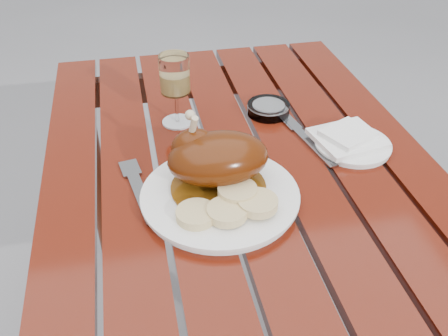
% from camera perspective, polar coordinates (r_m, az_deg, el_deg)
% --- Properties ---
extents(table, '(0.80, 1.20, 0.75)m').
position_cam_1_polar(table, '(1.28, 1.68, -13.41)').
color(table, maroon).
rests_on(table, ground).
extents(dinner_plate, '(0.33, 0.33, 0.02)m').
position_cam_1_polar(dinner_plate, '(0.93, -0.45, -3.30)').
color(dinner_plate, white).
rests_on(dinner_plate, table).
extents(roast_duck, '(0.19, 0.18, 0.14)m').
position_cam_1_polar(roast_duck, '(0.92, -1.07, 1.17)').
color(roast_duck, '#5E350A').
rests_on(roast_duck, dinner_plate).
extents(bread_dumplings, '(0.18, 0.11, 0.03)m').
position_cam_1_polar(bread_dumplings, '(0.88, 0.67, -4.23)').
color(bread_dumplings, '#DEC187').
rests_on(bread_dumplings, dinner_plate).
extents(wine_glass, '(0.08, 0.08, 0.17)m').
position_cam_1_polar(wine_glass, '(1.13, -5.55, 8.81)').
color(wine_glass, tan).
rests_on(wine_glass, table).
extents(side_plate, '(0.21, 0.21, 0.01)m').
position_cam_1_polar(side_plate, '(1.11, 14.49, 2.54)').
color(side_plate, white).
rests_on(side_plate, table).
extents(napkin, '(0.16, 0.15, 0.01)m').
position_cam_1_polar(napkin, '(1.11, 13.91, 3.30)').
color(napkin, white).
rests_on(napkin, side_plate).
extents(ashtray, '(0.12, 0.12, 0.03)m').
position_cam_1_polar(ashtray, '(1.21, 5.09, 6.78)').
color(ashtray, '#B2B7BC').
rests_on(ashtray, table).
extents(fork, '(0.05, 0.19, 0.01)m').
position_cam_1_polar(fork, '(0.96, -9.56, -2.84)').
color(fork, gray).
rests_on(fork, table).
extents(knife, '(0.06, 0.22, 0.01)m').
position_cam_1_polar(knife, '(1.11, 9.56, 3.13)').
color(knife, gray).
rests_on(knife, table).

